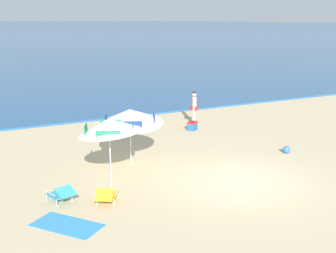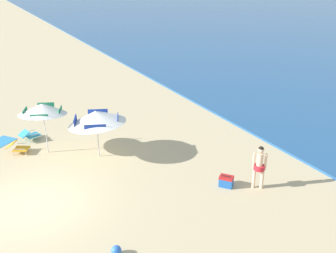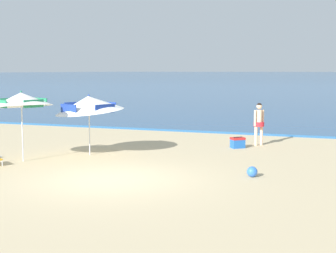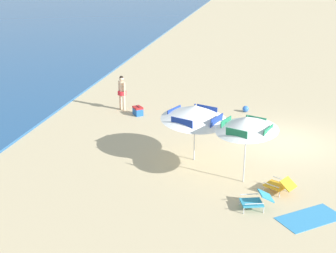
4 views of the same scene
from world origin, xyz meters
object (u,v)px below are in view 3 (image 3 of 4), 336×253
beach_umbrella_striped_main (21,100)px  cooler_box (238,143)px  beach_ball (252,172)px  person_standing_near_shore (259,121)px  beach_umbrella_striped_second (89,104)px

beach_umbrella_striped_main → cooler_box: 7.97m
beach_umbrella_striped_main → cooler_box: size_ratio=4.58×
beach_umbrella_striped_main → beach_ball: beach_umbrella_striped_main is taller
cooler_box → person_standing_near_shore: bearing=55.9°
cooler_box → beach_umbrella_striped_second: bearing=-144.0°
beach_umbrella_striped_second → beach_ball: bearing=-14.9°
cooler_box → beach_ball: bearing=-73.3°
beach_umbrella_striped_second → cooler_box: beach_umbrella_striped_second is taller
person_standing_near_shore → beach_ball: person_standing_near_shore is taller
person_standing_near_shore → beach_ball: (0.82, -5.76, -0.81)m
beach_ball → beach_umbrella_striped_second: bearing=165.1°
beach_umbrella_striped_second → beach_ball: beach_umbrella_striped_second is taller
person_standing_near_shore → cooler_box: person_standing_near_shore is taller
beach_umbrella_striped_main → beach_ball: (7.34, 0.23, -1.84)m
beach_umbrella_striped_second → cooler_box: (4.48, 3.26, -1.56)m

